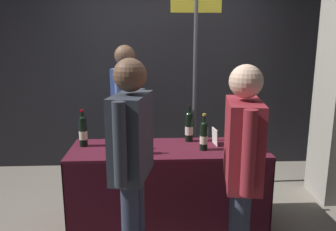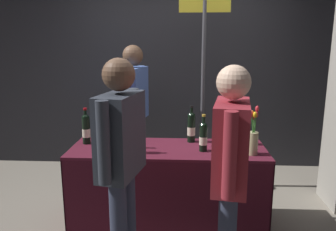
# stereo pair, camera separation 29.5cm
# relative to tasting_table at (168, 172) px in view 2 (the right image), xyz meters

# --- Properties ---
(ground_plane) EXTENTS (12.00, 12.00, 0.00)m
(ground_plane) POSITION_rel_tasting_table_xyz_m (0.00, 0.00, -0.51)
(ground_plane) COLOR gray
(back_partition) EXTENTS (5.60, 0.12, 2.60)m
(back_partition) POSITION_rel_tasting_table_xyz_m (0.00, 1.65, 0.79)
(back_partition) COLOR #2D2D33
(back_partition) RESTS_ON ground_plane
(tasting_table) EXTENTS (1.77, 0.62, 0.75)m
(tasting_table) POSITION_rel_tasting_table_xyz_m (0.00, 0.00, 0.00)
(tasting_table) COLOR #4C1423
(tasting_table) RESTS_ON ground_plane
(featured_wine_bottle) EXTENTS (0.07, 0.07, 0.33)m
(featured_wine_bottle) POSITION_rel_tasting_table_xyz_m (0.31, -0.08, 0.37)
(featured_wine_bottle) COLOR black
(featured_wine_bottle) RESTS_ON tasting_table
(display_bottle_0) EXTENTS (0.07, 0.07, 0.31)m
(display_bottle_0) POSITION_rel_tasting_table_xyz_m (-0.31, -0.16, 0.37)
(display_bottle_0) COLOR black
(display_bottle_0) RESTS_ON tasting_table
(display_bottle_1) EXTENTS (0.08, 0.08, 0.35)m
(display_bottle_1) POSITION_rel_tasting_table_xyz_m (0.21, 0.20, 0.39)
(display_bottle_1) COLOR black
(display_bottle_1) RESTS_ON tasting_table
(display_bottle_2) EXTENTS (0.08, 0.08, 0.29)m
(display_bottle_2) POSITION_rel_tasting_table_xyz_m (0.64, 0.14, 0.37)
(display_bottle_2) COLOR black
(display_bottle_2) RESTS_ON tasting_table
(display_bottle_3) EXTENTS (0.07, 0.07, 0.34)m
(display_bottle_3) POSITION_rel_tasting_table_xyz_m (-0.77, 0.09, 0.39)
(display_bottle_3) COLOR black
(display_bottle_3) RESTS_ON tasting_table
(display_bottle_4) EXTENTS (0.07, 0.07, 0.33)m
(display_bottle_4) POSITION_rel_tasting_table_xyz_m (-0.44, -0.02, 0.37)
(display_bottle_4) COLOR #192333
(display_bottle_4) RESTS_ON tasting_table
(display_bottle_5) EXTENTS (0.07, 0.07, 0.33)m
(display_bottle_5) POSITION_rel_tasting_table_xyz_m (0.54, -0.13, 0.38)
(display_bottle_5) COLOR black
(display_bottle_5) RESTS_ON tasting_table
(wine_glass_near_vendor) EXTENTS (0.06, 0.06, 0.12)m
(wine_glass_near_vendor) POSITION_rel_tasting_table_xyz_m (-0.47, -0.20, 0.32)
(wine_glass_near_vendor) COLOR silver
(wine_glass_near_vendor) RESTS_ON tasting_table
(flower_vase) EXTENTS (0.09, 0.11, 0.42)m
(flower_vase) POSITION_rel_tasting_table_xyz_m (0.73, -0.15, 0.38)
(flower_vase) COLOR tan
(flower_vase) RESTS_ON tasting_table
(brochure_stand) EXTENTS (0.03, 0.15, 0.15)m
(brochure_stand) POSITION_rel_tasting_table_xyz_m (0.44, 0.07, 0.32)
(brochure_stand) COLOR silver
(brochure_stand) RESTS_ON tasting_table
(vendor_presenter) EXTENTS (0.29, 0.61, 1.66)m
(vendor_presenter) POSITION_rel_tasting_table_xyz_m (-0.43, 0.81, 0.49)
(vendor_presenter) COLOR black
(vendor_presenter) RESTS_ON ground_plane
(taster_foreground_right) EXTENTS (0.29, 0.60, 1.59)m
(taster_foreground_right) POSITION_rel_tasting_table_xyz_m (-0.28, -0.74, 0.44)
(taster_foreground_right) COLOR #2D3347
(taster_foreground_right) RESTS_ON ground_plane
(taster_foreground_left) EXTENTS (0.28, 0.64, 1.56)m
(taster_foreground_left) POSITION_rel_tasting_table_xyz_m (0.44, -0.84, 0.42)
(taster_foreground_left) COLOR #2D3347
(taster_foreground_left) RESTS_ON ground_plane
(booth_signpost) EXTENTS (0.56, 0.04, 2.22)m
(booth_signpost) POSITION_rel_tasting_table_xyz_m (0.35, 0.88, 0.88)
(booth_signpost) COLOR #47474C
(booth_signpost) RESTS_ON ground_plane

